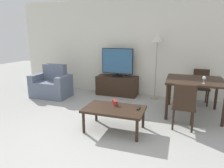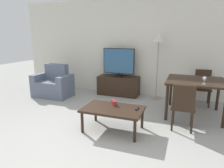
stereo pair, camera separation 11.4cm
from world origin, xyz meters
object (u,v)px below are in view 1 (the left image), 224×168
(coffee_table, at_px, (114,110))
(cup_colored_far, at_px, (114,101))
(tv_stand, at_px, (117,86))
(dining_table, at_px, (195,84))
(wine_glass_left, at_px, (204,78))
(dining_chair_near, at_px, (184,104))
(tv, at_px, (117,62))
(cup_white_near, at_px, (115,103))
(remote_primary, at_px, (138,108))
(armchair, at_px, (52,85))
(floor_lamp, at_px, (157,41))
(dining_chair_far, at_px, (201,85))

(coffee_table, bearing_deg, cup_colored_far, 109.79)
(tv_stand, distance_m, dining_table, 2.21)
(cup_colored_far, distance_m, wine_glass_left, 1.77)
(coffee_table, height_order, dining_table, dining_table)
(dining_chair_near, xyz_separation_m, cup_colored_far, (-1.24, -0.18, -0.02))
(tv, bearing_deg, tv_stand, 90.00)
(cup_white_near, bearing_deg, tv, 106.84)
(tv_stand, relative_size, remote_primary, 7.73)
(armchair, relative_size, cup_white_near, 11.84)
(dining_table, xyz_separation_m, floor_lamp, (-0.92, 0.87, 0.84))
(tv, distance_m, cup_white_near, 2.17)
(coffee_table, relative_size, cup_colored_far, 13.92)
(armchair, bearing_deg, cup_colored_far, -27.33)
(coffee_table, height_order, cup_colored_far, cup_colored_far)
(tv, distance_m, dining_table, 2.19)
(tv_stand, relative_size, floor_lamp, 0.66)
(dining_table, distance_m, dining_chair_far, 0.90)
(tv_stand, bearing_deg, cup_colored_far, -74.07)
(dining_chair_near, height_order, dining_chair_far, same)
(coffee_table, bearing_deg, armchair, 148.74)
(dining_chair_far, height_order, floor_lamp, floor_lamp)
(tv_stand, distance_m, cup_white_near, 2.13)
(cup_white_near, bearing_deg, tv_stand, 106.82)
(dining_chair_far, distance_m, wine_glass_left, 1.27)
(armchair, relative_size, dining_chair_near, 1.21)
(wine_glass_left, bearing_deg, dining_chair_near, -123.86)
(coffee_table, xyz_separation_m, remote_primary, (0.41, 0.10, 0.06))
(dining_chair_far, bearing_deg, tv_stand, 179.35)
(tv, relative_size, wine_glass_left, 6.15)
(remote_primary, height_order, wine_glass_left, wine_glass_left)
(coffee_table, relative_size, wine_glass_left, 7.19)
(dining_table, distance_m, floor_lamp, 1.52)
(coffee_table, relative_size, floor_lamp, 0.60)
(cup_colored_far, bearing_deg, dining_chair_far, 48.82)
(cup_colored_far, bearing_deg, cup_white_near, -60.46)
(coffee_table, xyz_separation_m, floor_lamp, (0.44, 2.16, 1.15))
(dining_table, relative_size, cup_white_near, 13.14)
(cup_white_near, bearing_deg, remote_primary, -4.21)
(armchair, xyz_separation_m, cup_white_near, (2.28, -1.27, 0.14))
(armchair, xyz_separation_m, remote_primary, (2.72, -1.30, 0.11))
(wine_glass_left, bearing_deg, cup_white_near, -152.03)
(coffee_table, relative_size, dining_chair_far, 1.23)
(tv_stand, relative_size, dining_chair_near, 1.36)
(dining_chair_far, distance_m, remote_primary, 2.33)
(cup_white_near, bearing_deg, dining_chair_far, 51.81)
(dining_table, bearing_deg, dining_chair_near, -103.25)
(armchair, height_order, floor_lamp, floor_lamp)
(tv_stand, bearing_deg, coffee_table, -73.61)
(cup_colored_far, relative_size, wine_glass_left, 0.52)
(floor_lamp, distance_m, wine_glass_left, 1.74)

